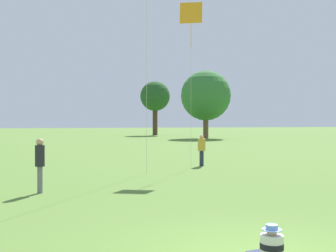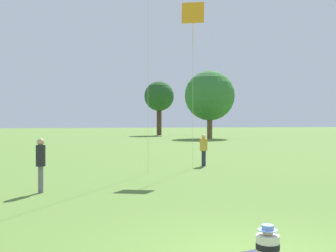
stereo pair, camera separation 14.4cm
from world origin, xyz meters
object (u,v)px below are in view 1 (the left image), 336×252
object	(u,v)px
person_standing_2	(202,148)
person_standing_6	(40,160)
kite_1	(191,16)
distant_tree_1	(206,96)
distant_tree_0	(155,97)
seated_toddler	(271,247)

from	to	relation	value
person_standing_2	person_standing_6	xyz separation A→B (m)	(-7.48, -5.77, 0.11)
kite_1	distant_tree_1	distance (m)	35.33
distant_tree_1	person_standing_2	bearing A→B (deg)	-111.32
person_standing_6	distant_tree_0	size ratio (longest dim) A/B	0.19
seated_toddler	person_standing_2	distance (m)	13.58
seated_toddler	distant_tree_1	distance (m)	48.03
person_standing_6	distant_tree_0	bearing A→B (deg)	106.66
person_standing_6	distant_tree_1	size ratio (longest dim) A/B	0.18
person_standing_2	distant_tree_1	bearing A→B (deg)	-150.93
person_standing_6	kite_1	xyz separation A→B (m)	(6.62, 4.91, 6.20)
person_standing_6	seated_toddler	bearing A→B (deg)	-28.53
seated_toddler	distant_tree_1	xyz separation A→B (m)	(16.13, 44.90, 5.58)
seated_toddler	kite_1	world-z (taller)	kite_1
seated_toddler	distant_tree_0	world-z (taller)	distant_tree_0
person_standing_2	person_standing_6	world-z (taller)	person_standing_6
seated_toddler	person_standing_6	size ratio (longest dim) A/B	0.37
person_standing_2	person_standing_6	size ratio (longest dim) A/B	0.93
distant_tree_0	distant_tree_1	world-z (taller)	distant_tree_1
seated_toddler	person_standing_6	xyz separation A→B (m)	(-3.78, 7.28, 0.80)
person_standing_2	kite_1	bearing A→B (deg)	5.38
person_standing_6	kite_1	distance (m)	10.31
kite_1	distant_tree_0	distance (m)	47.86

